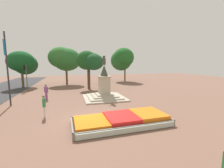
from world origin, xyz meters
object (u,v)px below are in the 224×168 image
(banner_pole, at_px, (7,68))
(statue_monument, at_px, (104,91))
(traffic_light_far_corner, at_px, (26,73))
(flower_planter, at_px, (123,120))
(pedestrian_near_planter, at_px, (46,91))
(pedestrian_crossing_plaza, at_px, (44,105))

(banner_pole, bearing_deg, statue_monument, 3.84)
(traffic_light_far_corner, bearing_deg, flower_planter, -58.36)
(traffic_light_far_corner, relative_size, pedestrian_near_planter, 2.20)
(flower_planter, bearing_deg, pedestrian_near_planter, 124.13)
(flower_planter, relative_size, banner_pole, 0.95)
(banner_pole, bearing_deg, traffic_light_far_corner, 94.52)
(traffic_light_far_corner, relative_size, pedestrian_crossing_plaza, 2.24)
(statue_monument, distance_m, traffic_light_far_corner, 13.04)
(traffic_light_far_corner, xyz_separation_m, banner_pole, (0.68, -8.60, 1.00))
(statue_monument, height_order, traffic_light_far_corner, statue_monument)
(banner_pole, bearing_deg, flower_planter, -38.43)
(traffic_light_far_corner, distance_m, pedestrian_near_planter, 7.97)
(traffic_light_far_corner, distance_m, pedestrian_crossing_plaza, 13.74)
(traffic_light_far_corner, height_order, pedestrian_near_planter, traffic_light_far_corner)
(flower_planter, distance_m, traffic_light_far_corner, 18.68)
(statue_monument, distance_m, pedestrian_crossing_plaza, 7.63)
(flower_planter, bearing_deg, traffic_light_far_corner, 121.64)
(flower_planter, distance_m, pedestrian_near_planter, 10.78)
(traffic_light_far_corner, bearing_deg, pedestrian_near_planter, -61.81)
(pedestrian_crossing_plaza, bearing_deg, pedestrian_near_planter, 96.50)
(statue_monument, xyz_separation_m, pedestrian_near_planter, (-6.49, 1.09, 0.09))
(statue_monument, height_order, pedestrian_crossing_plaza, statue_monument)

